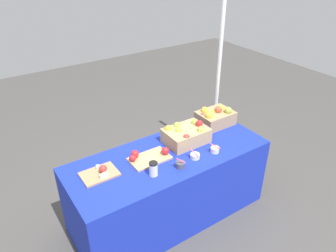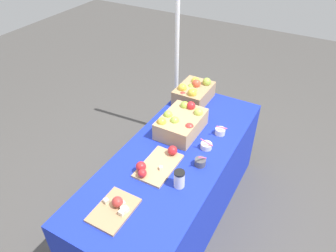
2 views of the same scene
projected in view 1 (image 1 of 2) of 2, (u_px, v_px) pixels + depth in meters
name	position (u px, v px, depth m)	size (l,w,h in m)	color
ground_plane	(169.00, 213.00, 3.34)	(10.00, 10.00, 0.00)	#474442
table	(169.00, 185.00, 3.16)	(1.90, 0.76, 0.74)	#192DB7
apple_crate_left	(215.00, 117.00, 3.42)	(0.37, 0.28, 0.20)	tan
apple_crate_middle	(186.00, 135.00, 3.11)	(0.41, 0.29, 0.20)	tan
cutting_board_front	(100.00, 173.00, 2.70)	(0.30, 0.22, 0.09)	tan
cutting_board_back	(148.00, 157.00, 2.89)	(0.37, 0.23, 0.09)	tan
sample_bowl_near	(215.00, 150.00, 2.99)	(0.09, 0.09, 0.10)	silver
sample_bowl_mid	(195.00, 156.00, 2.91)	(0.09, 0.10, 0.10)	silver
sample_bowl_far	(180.00, 165.00, 2.79)	(0.09, 0.08, 0.12)	#4C4C51
coffee_cup	(153.00, 169.00, 2.68)	(0.07, 0.07, 0.13)	silver
tent_pole	(217.00, 87.00, 3.76)	(0.04, 0.04, 1.94)	white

